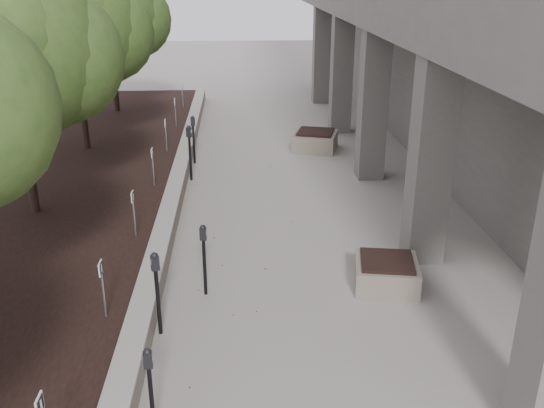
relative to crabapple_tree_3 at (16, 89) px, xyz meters
name	(u,v)px	position (x,y,z in m)	size (l,w,h in m)	color
retaining_wall	(174,198)	(2.97, 1.00, -2.87)	(0.39, 26.00, 0.50)	gray
planting_bed	(20,203)	(-0.70, 1.00, -2.92)	(7.00, 26.00, 0.40)	black
crabapple_tree_3	(16,89)	(0.00, 0.00, 0.00)	(4.60, 4.00, 5.44)	#33511F
crabapple_tree_4	(76,56)	(0.00, 5.00, 0.00)	(4.60, 4.00, 5.44)	#33511F
crabapple_tree_5	(110,37)	(0.00, 10.00, 0.00)	(4.60, 4.00, 5.44)	#33511F
parking_sign_3	(103,290)	(2.45, -4.50, -2.24)	(0.04, 0.22, 0.96)	black
parking_sign_4	(134,214)	(2.45, -1.50, -2.24)	(0.04, 0.22, 0.96)	black
parking_sign_5	(153,167)	(2.45, 1.50, -2.24)	(0.04, 0.22, 0.96)	black
parking_sign_6	(166,135)	(2.45, 4.50, -2.24)	(0.04, 0.22, 0.96)	black
parking_sign_7	(175,112)	(2.45, 7.50, -2.24)	(0.04, 0.22, 0.96)	black
parking_sign_8	(182,95)	(2.45, 10.50, -2.24)	(0.04, 0.22, 0.96)	black
parking_meter_1	(151,393)	(3.43, -6.63, -2.48)	(0.13, 0.09, 1.28)	black
parking_meter_2	(204,260)	(3.92, -3.22, -2.44)	(0.13, 0.10, 1.36)	black
parking_meter_3	(158,294)	(3.25, -4.41, -2.40)	(0.14, 0.10, 1.44)	black
parking_meter_4	(190,153)	(3.25, 3.00, -2.35)	(0.15, 0.11, 1.55)	black
parking_meter_5	(194,140)	(3.25, 4.52, -2.40)	(0.14, 0.10, 1.45)	black
planter_front	(386,272)	(7.22, -3.10, -2.86)	(1.13, 1.13, 0.53)	gray
planter_back	(315,140)	(7.04, 5.74, -2.81)	(1.31, 1.31, 0.61)	gray
berry_scatter	(249,286)	(4.70, -3.00, -3.11)	(3.30, 14.10, 0.02)	maroon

